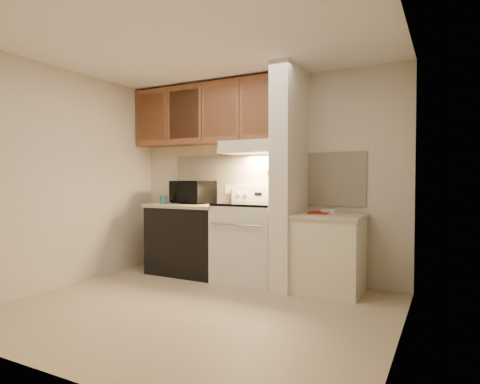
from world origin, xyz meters
The scene contains 50 objects.
floor centered at (0.00, 0.00, 0.00)m, with size 3.60×3.60×0.00m, color tan.
ceiling centered at (0.00, 0.00, 2.50)m, with size 3.60×3.60×0.00m, color white.
wall_back centered at (0.00, 1.50, 1.25)m, with size 3.60×0.02×2.50m, color beige.
wall_left centered at (-1.80, 0.00, 1.25)m, with size 0.02×3.00×2.50m, color beige.
wall_right centered at (1.80, 0.00, 1.25)m, with size 0.02×3.00×2.50m, color beige.
backsplash centered at (0.00, 1.49, 1.24)m, with size 2.60×0.02×0.63m, color white.
range_body centered at (0.00, 1.16, 0.46)m, with size 0.76×0.65×0.92m, color silver.
oven_window centered at (0.00, 0.84, 0.50)m, with size 0.50×0.01×0.30m, color black.
oven_handle centered at (0.00, 0.80, 0.72)m, with size 0.02×0.02×0.65m, color silver.
cooktop centered at (0.00, 1.16, 0.94)m, with size 0.74×0.64×0.03m, color black.
range_backguard centered at (0.00, 1.44, 1.05)m, with size 0.76×0.08×0.20m, color silver.
range_display centered at (0.00, 1.40, 1.05)m, with size 0.10×0.01×0.04m, color black.
range_knob_left_outer centered at (-0.28, 1.40, 1.05)m, with size 0.05×0.05×0.02m, color silver.
range_knob_left_inner centered at (-0.18, 1.40, 1.05)m, with size 0.05×0.05×0.02m, color silver.
range_knob_right_inner centered at (0.18, 1.40, 1.05)m, with size 0.05×0.05×0.02m, color silver.
range_knob_right_outer centered at (0.28, 1.40, 1.05)m, with size 0.05×0.05×0.02m, color silver.
dishwasher_front centered at (-0.88, 1.17, 0.43)m, with size 1.00×0.63×0.87m, color black.
left_countertop centered at (-0.88, 1.17, 0.89)m, with size 1.04×0.67×0.04m, color #C0AE95.
spoon_rest centered at (-0.48, 1.36, 0.92)m, with size 0.20×0.07×0.01m, color black.
teal_jar centered at (-1.23, 1.06, 0.96)m, with size 0.10×0.10×0.11m, color #306D63.
outlet centered at (-0.48, 1.48, 1.10)m, with size 0.08×0.01×0.12m, color beige.
microwave centered at (-0.93, 1.31, 1.06)m, with size 0.55×0.37×0.30m, color black.
partition_pillar centered at (0.51, 1.15, 1.25)m, with size 0.22×0.70×2.50m, color white.
pillar_trim centered at (0.39, 1.15, 1.30)m, with size 0.01×0.70×0.04m, color brown.
knife_strip centered at (0.39, 1.10, 1.32)m, with size 0.02×0.42×0.04m, color black.
knife_blade_a centered at (0.38, 0.93, 1.22)m, with size 0.01×0.04×0.16m, color silver.
knife_handle_a centered at (0.38, 0.95, 1.37)m, with size 0.02×0.02×0.10m, color black.
knife_blade_b centered at (0.38, 1.02, 1.21)m, with size 0.01×0.04×0.18m, color silver.
knife_handle_b centered at (0.38, 1.01, 1.37)m, with size 0.02×0.02×0.10m, color black.
knife_blade_c centered at (0.38, 1.10, 1.20)m, with size 0.01×0.04×0.20m, color silver.
knife_handle_c centered at (0.38, 1.09, 1.37)m, with size 0.02×0.02×0.10m, color black.
knife_blade_d centered at (0.38, 1.17, 1.22)m, with size 0.01×0.04×0.16m, color silver.
knife_handle_d centered at (0.38, 1.17, 1.37)m, with size 0.02×0.02×0.10m, color black.
knife_blade_e centered at (0.38, 1.26, 1.21)m, with size 0.01×0.04×0.18m, color silver.
knife_handle_e centered at (0.38, 1.26, 1.37)m, with size 0.02×0.02×0.10m, color black.
oven_mitt centered at (0.38, 1.32, 1.21)m, with size 0.03×0.09×0.23m, color slate.
right_cab_base centered at (0.97, 1.15, 0.40)m, with size 0.70×0.60×0.81m, color beige.
right_countertop centered at (0.97, 1.15, 0.83)m, with size 0.74×0.64×0.04m, color #C0AE95.
red_folder centered at (0.83, 1.25, 0.86)m, with size 0.23×0.31×0.01m, color #9E1A03.
white_box centered at (0.92, 1.33, 0.87)m, with size 0.15×0.10×0.04m, color white.
range_hood centered at (0.00, 1.28, 1.62)m, with size 0.78×0.44×0.15m, color beige.
hood_lip centered at (0.00, 1.07, 1.58)m, with size 0.78×0.04×0.06m, color beige.
upper_cabinets centered at (-0.69, 1.32, 2.08)m, with size 2.18×0.33×0.77m, color brown.
cab_door_a centered at (-1.51, 1.17, 2.08)m, with size 0.46×0.01×0.63m, color brown.
cab_gap_a centered at (-1.23, 1.16, 2.08)m, with size 0.01×0.01×0.73m, color black.
cab_door_b centered at (-0.96, 1.17, 2.08)m, with size 0.46×0.01×0.63m, color brown.
cab_gap_b centered at (-0.69, 1.16, 2.08)m, with size 0.01×0.01×0.73m, color black.
cab_door_c centered at (-0.42, 1.17, 2.08)m, with size 0.46×0.01×0.63m, color brown.
cab_gap_c centered at (-0.14, 1.16, 2.08)m, with size 0.01×0.01×0.73m, color black.
cab_door_d centered at (0.13, 1.17, 2.08)m, with size 0.46×0.01×0.63m, color brown.
Camera 1 is at (2.13, -3.15, 1.22)m, focal length 30.00 mm.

